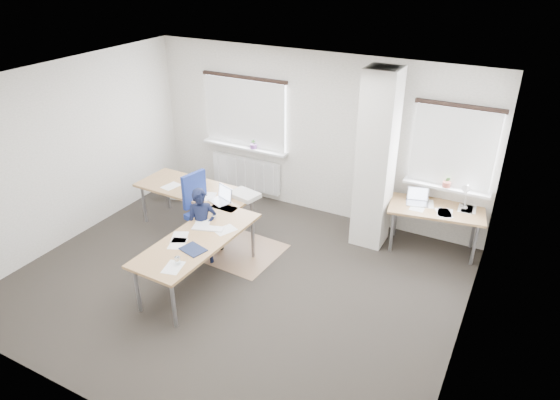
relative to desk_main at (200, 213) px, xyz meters
The scene contains 8 objects.
ground 1.17m from the desk_main, 23.95° to the right, with size 6.00×6.00×0.00m, color #2B2722.
room_shell 1.48m from the desk_main, ahead, with size 6.04×5.04×2.82m.
floor_mat 0.87m from the desk_main, 34.09° to the left, with size 1.30×1.10×0.01m, color #936F50.
white_crate 2.12m from the desk_main, 135.63° to the left, with size 0.54×0.38×0.32m, color white.
desk_main is the anchor object (origin of this frame).
desk_side 3.58m from the desk_main, 29.62° to the left, with size 1.50×0.93×1.22m.
task_chair 0.46m from the desk_main, 111.30° to the left, with size 0.65×0.63×1.16m.
person 0.27m from the desk_main, 46.21° to the right, with size 0.44×0.29×1.20m, color black.
Camera 1 is at (3.27, -4.82, 4.28)m, focal length 32.00 mm.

